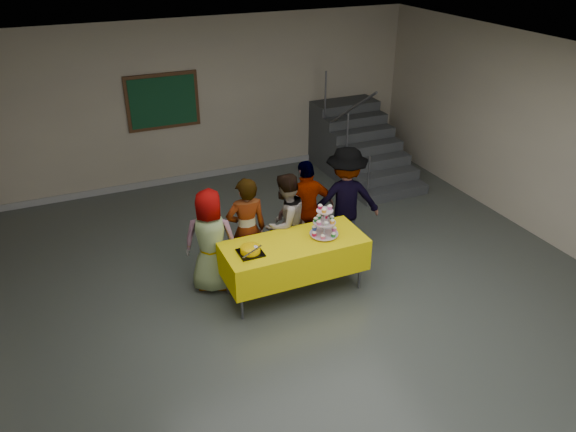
{
  "coord_description": "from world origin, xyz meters",
  "views": [
    {
      "loc": [
        -2.75,
        -4.9,
        4.44
      ],
      "look_at": [
        -0.16,
        1.01,
        1.05
      ],
      "focal_mm": 35.0,
      "sensor_mm": 36.0,
      "label": 1
    }
  ],
  "objects_px": {
    "schoolchild_c": "(285,223)",
    "bear_cake": "(250,249)",
    "schoolchild_b": "(247,230)",
    "schoolchild_d": "(306,210)",
    "bake_table": "(294,256)",
    "staircase": "(357,147)",
    "schoolchild_e": "(345,200)",
    "noticeboard": "(163,101)",
    "schoolchild_a": "(211,241)",
    "cupcake_stand": "(324,224)"
  },
  "relations": [
    {
      "from": "bear_cake",
      "to": "schoolchild_a",
      "type": "xyz_separation_m",
      "value": [
        -0.35,
        0.57,
        -0.1
      ]
    },
    {
      "from": "schoolchild_b",
      "to": "bear_cake",
      "type": "bearing_deg",
      "value": 78.53
    },
    {
      "from": "schoolchild_b",
      "to": "cupcake_stand",
      "type": "bearing_deg",
      "value": 151.9
    },
    {
      "from": "bake_table",
      "to": "cupcake_stand",
      "type": "distance_m",
      "value": 0.57
    },
    {
      "from": "schoolchild_d",
      "to": "schoolchild_e",
      "type": "height_order",
      "value": "schoolchild_e"
    },
    {
      "from": "staircase",
      "to": "bake_table",
      "type": "bearing_deg",
      "value": -130.72
    },
    {
      "from": "schoolchild_a",
      "to": "schoolchild_e",
      "type": "bearing_deg",
      "value": -150.6
    },
    {
      "from": "cupcake_stand",
      "to": "noticeboard",
      "type": "bearing_deg",
      "value": 105.14
    },
    {
      "from": "bake_table",
      "to": "schoolchild_e",
      "type": "distance_m",
      "value": 1.4
    },
    {
      "from": "schoolchild_e",
      "to": "staircase",
      "type": "bearing_deg",
      "value": -106.1
    },
    {
      "from": "noticeboard",
      "to": "bear_cake",
      "type": "bearing_deg",
      "value": -88.84
    },
    {
      "from": "cupcake_stand",
      "to": "schoolchild_c",
      "type": "height_order",
      "value": "schoolchild_c"
    },
    {
      "from": "bear_cake",
      "to": "schoolchild_e",
      "type": "bearing_deg",
      "value": 23.93
    },
    {
      "from": "bear_cake",
      "to": "schoolchild_a",
      "type": "height_order",
      "value": "schoolchild_a"
    },
    {
      "from": "staircase",
      "to": "bear_cake",
      "type": "bearing_deg",
      "value": -135.94
    },
    {
      "from": "cupcake_stand",
      "to": "schoolchild_d",
      "type": "xyz_separation_m",
      "value": [
        0.12,
        0.78,
        -0.19
      ]
    },
    {
      "from": "bear_cake",
      "to": "schoolchild_c",
      "type": "bearing_deg",
      "value": 40.16
    },
    {
      "from": "schoolchild_e",
      "to": "schoolchild_c",
      "type": "bearing_deg",
      "value": 26.16
    },
    {
      "from": "bake_table",
      "to": "schoolchild_e",
      "type": "relative_size",
      "value": 1.16
    },
    {
      "from": "bake_table",
      "to": "noticeboard",
      "type": "bearing_deg",
      "value": 99.59
    },
    {
      "from": "schoolchild_c",
      "to": "schoolchild_e",
      "type": "xyz_separation_m",
      "value": [
        1.04,
        0.16,
        0.08
      ]
    },
    {
      "from": "schoolchild_b",
      "to": "noticeboard",
      "type": "xyz_separation_m",
      "value": [
        -0.25,
        3.62,
        0.84
      ]
    },
    {
      "from": "schoolchild_d",
      "to": "noticeboard",
      "type": "relative_size",
      "value": 1.17
    },
    {
      "from": "bake_table",
      "to": "schoolchild_b",
      "type": "height_order",
      "value": "schoolchild_b"
    },
    {
      "from": "schoolchild_c",
      "to": "noticeboard",
      "type": "bearing_deg",
      "value": -101.66
    },
    {
      "from": "bake_table",
      "to": "schoolchild_c",
      "type": "distance_m",
      "value": 0.62
    },
    {
      "from": "staircase",
      "to": "noticeboard",
      "type": "bearing_deg",
      "value": 166.8
    },
    {
      "from": "schoolchild_e",
      "to": "schoolchild_b",
      "type": "bearing_deg",
      "value": 24.48
    },
    {
      "from": "schoolchild_e",
      "to": "noticeboard",
      "type": "distance_m",
      "value": 3.97
    },
    {
      "from": "bear_cake",
      "to": "bake_table",
      "type": "bearing_deg",
      "value": 4.04
    },
    {
      "from": "schoolchild_d",
      "to": "schoolchild_a",
      "type": "bearing_deg",
      "value": 6.55
    },
    {
      "from": "schoolchild_b",
      "to": "schoolchild_d",
      "type": "xyz_separation_m",
      "value": [
        1.0,
        0.23,
        -0.01
      ]
    },
    {
      "from": "schoolchild_b",
      "to": "schoolchild_a",
      "type": "bearing_deg",
      "value": 5.66
    },
    {
      "from": "bear_cake",
      "to": "schoolchild_d",
      "type": "height_order",
      "value": "schoolchild_d"
    },
    {
      "from": "schoolchild_c",
      "to": "bear_cake",
      "type": "bearing_deg",
      "value": 15.45
    },
    {
      "from": "cupcake_stand",
      "to": "staircase",
      "type": "bearing_deg",
      "value": 53.85
    },
    {
      "from": "schoolchild_a",
      "to": "noticeboard",
      "type": "xyz_separation_m",
      "value": [
        0.26,
        3.63,
        0.88
      ]
    },
    {
      "from": "bear_cake",
      "to": "noticeboard",
      "type": "xyz_separation_m",
      "value": [
        -0.08,
        4.2,
        0.77
      ]
    },
    {
      "from": "cupcake_stand",
      "to": "schoolchild_c",
      "type": "xyz_separation_m",
      "value": [
        -0.3,
        0.59,
        -0.21
      ]
    },
    {
      "from": "bake_table",
      "to": "staircase",
      "type": "xyz_separation_m",
      "value": [
        2.86,
        3.32,
        -0.07
      ]
    },
    {
      "from": "bake_table",
      "to": "schoolchild_b",
      "type": "relative_size",
      "value": 1.23
    },
    {
      "from": "schoolchild_c",
      "to": "noticeboard",
      "type": "xyz_separation_m",
      "value": [
        -0.83,
        3.57,
        0.87
      ]
    },
    {
      "from": "bake_table",
      "to": "schoolchild_b",
      "type": "xyz_separation_m",
      "value": [
        -0.46,
        0.54,
        0.21
      ]
    },
    {
      "from": "cupcake_stand",
      "to": "schoolchild_e",
      "type": "bearing_deg",
      "value": 45.78
    },
    {
      "from": "schoolchild_c",
      "to": "staircase",
      "type": "height_order",
      "value": "staircase"
    },
    {
      "from": "schoolchild_a",
      "to": "schoolchild_d",
      "type": "distance_m",
      "value": 1.53
    },
    {
      "from": "schoolchild_d",
      "to": "bear_cake",
      "type": "bearing_deg",
      "value": 32.44
    },
    {
      "from": "bake_table",
      "to": "schoolchild_c",
      "type": "bearing_deg",
      "value": 77.84
    },
    {
      "from": "schoolchild_a",
      "to": "staircase",
      "type": "xyz_separation_m",
      "value": [
        3.83,
        2.8,
        -0.24
      ]
    },
    {
      "from": "schoolchild_b",
      "to": "bake_table",
      "type": "bearing_deg",
      "value": 134.08
    }
  ]
}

